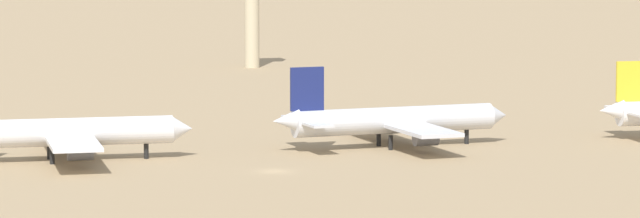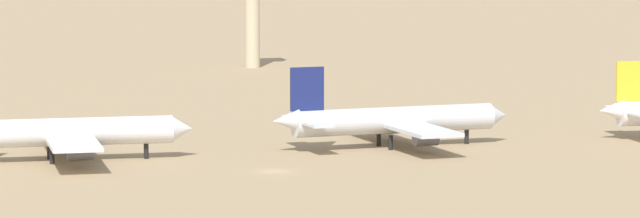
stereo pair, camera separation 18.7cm
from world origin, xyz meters
name	(u,v)px [view 2 (the right image)]	position (x,y,z in m)	size (l,w,h in m)	color
ground	(274,172)	(0.00, 0.00, 0.00)	(4000.00, 4000.00, 0.00)	#9E8460
parked_jet_yellow_3	(58,132)	(-26.09, 17.40, 4.01)	(37.05, 31.16, 12.24)	white
parked_jet_navy_4	(392,120)	(22.36, 18.11, 3.99)	(36.83, 31.04, 12.16)	silver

